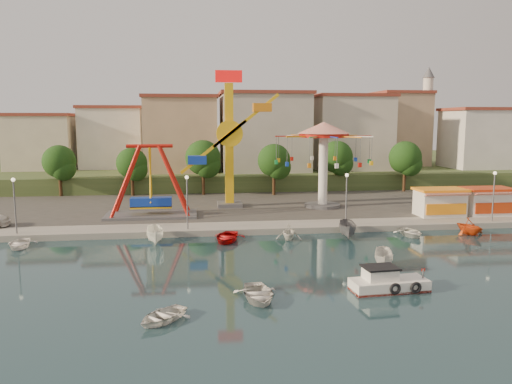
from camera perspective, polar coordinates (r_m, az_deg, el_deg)
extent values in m
plane|color=#15343C|center=(37.83, 4.35, -8.98)|extent=(200.00, 200.00, 0.00)
cube|color=#9E998E|center=(98.29, -2.81, 1.80)|extent=(200.00, 100.00, 0.60)
cube|color=#4C4944|center=(66.66, -0.75, -0.94)|extent=(90.00, 28.00, 0.01)
cube|color=#384C26|center=(103.13, -3.02, 2.77)|extent=(200.00, 60.00, 3.00)
cube|color=#59595E|center=(56.78, -11.85, -2.56)|extent=(10.00, 5.00, 0.30)
cube|color=#1437B2|center=(56.53, -11.89, -1.12)|extent=(4.50, 1.40, 1.00)
cylinder|color=#B0170E|center=(55.89, -12.08, 5.17)|extent=(5.00, 0.40, 0.40)
cube|color=#59595E|center=(61.92, -3.03, -1.43)|extent=(3.00, 3.00, 0.50)
cube|color=yellow|center=(61.13, -3.08, 5.29)|extent=(1.00, 1.00, 15.00)
cube|color=red|center=(61.29, -3.14, 13.06)|extent=(3.20, 0.50, 1.40)
cylinder|color=yellow|center=(60.28, -3.04, 6.68)|extent=(3.20, 0.50, 3.20)
cube|color=yellow|center=(60.23, -1.16, 8.16)|extent=(8.05, 0.35, 6.49)
cube|color=orange|center=(60.49, 0.71, 9.64)|extent=(2.20, 1.20, 1.00)
cylinder|color=#59595E|center=(61.97, 7.60, -1.52)|extent=(4.40, 4.40, 0.40)
cylinder|color=white|center=(61.40, 7.67, 2.43)|extent=(1.10, 1.10, 9.00)
cylinder|color=#B0170E|center=(61.13, 7.75, 6.45)|extent=(6.00, 6.00, 0.50)
cone|color=red|center=(61.11, 7.77, 7.29)|extent=(6.40, 6.40, 1.40)
cube|color=white|center=(59.29, 20.25, -1.22)|extent=(5.00, 3.00, 2.80)
cube|color=orange|center=(59.07, 20.32, 0.26)|extent=(5.40, 3.40, 0.25)
cube|color=red|center=(57.63, 21.07, -0.31)|extent=(5.00, 0.77, 0.43)
cube|color=white|center=(62.09, 24.90, -1.07)|extent=(5.00, 3.00, 2.80)
cube|color=#B6320E|center=(61.88, 24.99, 0.34)|extent=(5.40, 3.40, 0.25)
cube|color=red|center=(60.51, 25.81, -0.20)|extent=(5.00, 0.77, 0.43)
cylinder|color=#59595E|center=(51.86, -25.83, -1.58)|extent=(0.14, 0.14, 5.00)
cylinder|color=#59595E|center=(49.09, -7.86, -1.34)|extent=(0.14, 0.14, 5.00)
cylinder|color=#59595E|center=(51.40, 10.27, -0.97)|extent=(0.14, 0.14, 5.00)
cylinder|color=#59595E|center=(58.19, 25.49, -0.58)|extent=(0.14, 0.14, 5.00)
cylinder|color=#382314|center=(75.30, -21.45, 0.92)|extent=(0.44, 0.44, 3.60)
sphere|color=black|center=(75.00, -21.57, 3.26)|extent=(4.60, 4.60, 4.60)
cylinder|color=#382314|center=(72.74, -13.94, 0.93)|extent=(0.44, 0.44, 3.40)
sphere|color=black|center=(72.44, -14.02, 3.22)|extent=(4.35, 4.35, 4.35)
cylinder|color=#382314|center=(71.76, -6.03, 1.24)|extent=(0.44, 0.44, 3.92)
sphere|color=black|center=(71.44, -6.07, 3.93)|extent=(5.02, 5.02, 5.02)
cylinder|color=#382314|center=(71.22, 2.06, 1.12)|extent=(0.44, 0.44, 3.66)
sphere|color=black|center=(70.91, 2.07, 3.64)|extent=(4.68, 4.68, 4.68)
cylinder|color=#382314|center=(76.31, 9.14, 1.54)|extent=(0.44, 0.44, 3.80)
sphere|color=black|center=(76.01, 9.19, 3.99)|extent=(4.86, 4.86, 4.86)
cylinder|color=#382314|center=(78.02, 16.59, 1.44)|extent=(0.44, 0.44, 3.77)
sphere|color=black|center=(77.73, 16.68, 3.81)|extent=(4.83, 4.83, 4.83)
cube|color=beige|center=(85.60, -24.99, 5.91)|extent=(9.26, 9.53, 11.87)
cube|color=silver|center=(88.03, -16.35, 5.33)|extent=(12.33, 9.01, 8.63)
cube|color=tan|center=(87.43, -7.74, 6.42)|extent=(11.95, 9.28, 11.23)
cube|color=beige|center=(85.28, 1.60, 5.76)|extent=(12.59, 10.50, 9.20)
cube|color=beige|center=(91.57, 9.68, 5.82)|extent=(10.75, 9.23, 9.24)
cube|color=tan|center=(94.51, 17.82, 6.22)|extent=(12.77, 10.96, 11.21)
cube|color=silver|center=(98.67, 24.47, 6.28)|extent=(8.23, 8.98, 12.36)
cylinder|color=silver|center=(99.34, 18.90, 7.63)|extent=(1.80, 1.80, 16.00)
cylinder|color=#59595E|center=(99.46, 19.04, 10.51)|extent=(2.80, 2.80, 0.30)
cone|color=#59595E|center=(99.74, 19.14, 12.80)|extent=(2.20, 2.20, 2.00)
cube|color=white|center=(34.64, 14.96, -10.34)|extent=(5.20, 2.32, 0.91)
cube|color=#B0170E|center=(34.71, 14.95, -10.69)|extent=(5.20, 2.32, 0.16)
cube|color=white|center=(34.28, 13.99, -9.17)|extent=(2.14, 1.67, 0.91)
cube|color=black|center=(34.14, 14.02, -8.36)|extent=(2.36, 1.89, 0.12)
torus|color=black|center=(33.71, 15.62, -10.61)|extent=(0.78, 0.26, 0.77)
torus|color=black|center=(34.31, 17.81, -10.37)|extent=(0.78, 0.26, 0.77)
imported|color=silver|center=(31.78, 0.23, -11.56)|extent=(3.04, 4.09, 0.81)
imported|color=white|center=(29.14, -10.71, -13.72)|extent=(3.88, 3.97, 0.67)
imported|color=silver|center=(39.54, 14.43, -7.39)|extent=(2.53, 3.90, 1.41)
imported|color=white|center=(49.00, -25.43, -5.34)|extent=(2.83, 3.76, 0.74)
imported|color=white|center=(46.53, -11.43, -4.85)|extent=(1.96, 4.23, 1.58)
imported|color=red|center=(46.56, -3.38, -5.15)|extent=(4.06, 4.86, 0.87)
imported|color=silver|center=(47.22, 3.76, -4.57)|extent=(3.00, 3.30, 1.49)
imported|color=slate|center=(48.59, 10.45, -4.24)|extent=(2.51, 4.50, 1.64)
imported|color=white|center=(50.94, 17.28, -4.42)|extent=(2.69, 3.68, 0.74)
imported|color=#D64413|center=(53.59, 23.19, -3.58)|extent=(3.57, 3.87, 1.70)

